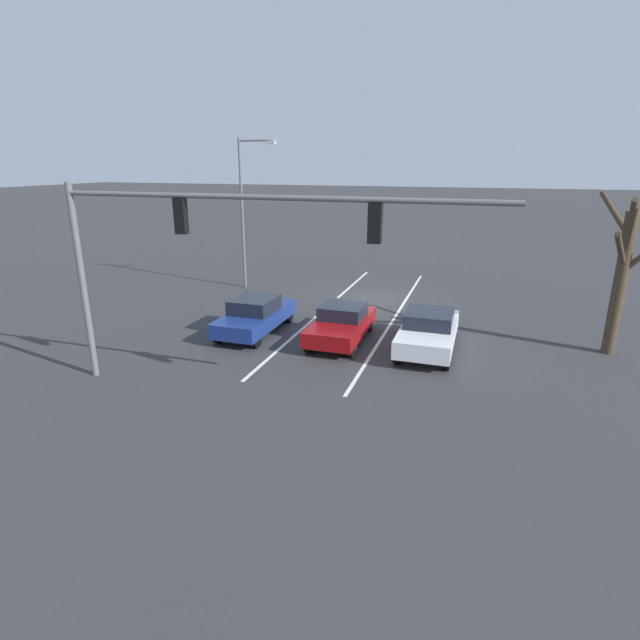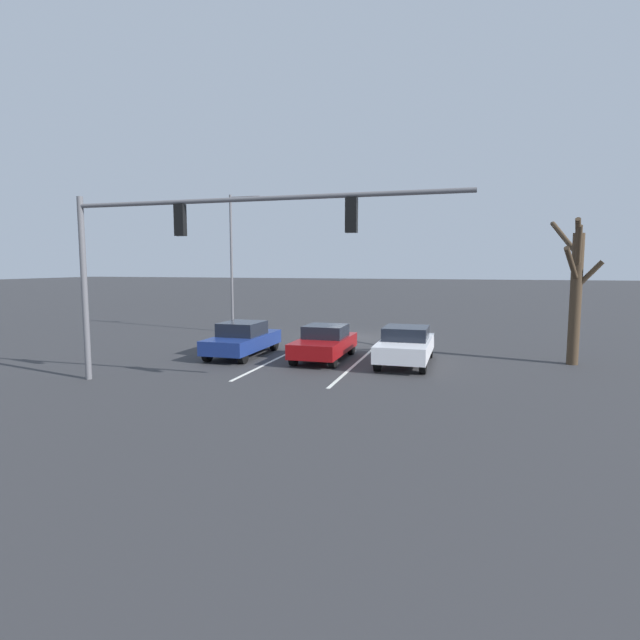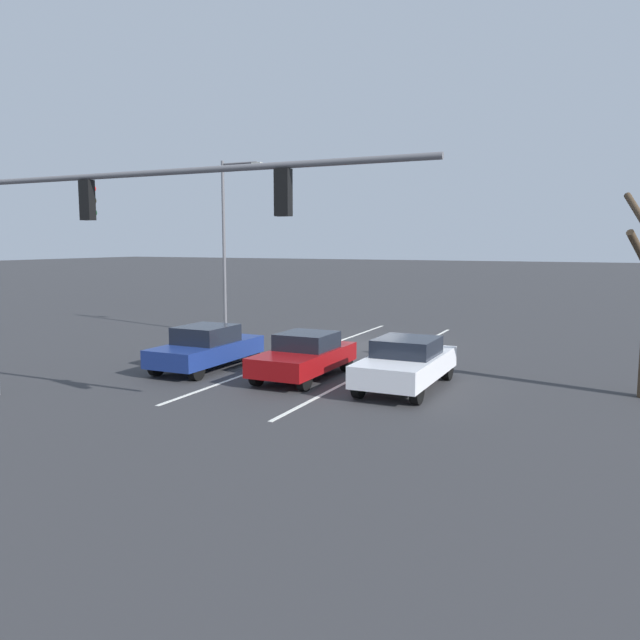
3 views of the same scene
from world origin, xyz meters
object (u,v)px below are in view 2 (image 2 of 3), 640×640
object	(u,v)px
traffic_signal_gantry	(190,240)
street_lamp_right_shoulder	(235,253)
bare_tree_near	(575,287)
car_maroon_midlane_front	(325,342)
car_white_leftlane_front	(406,345)
car_navy_rightlane_front	(243,339)

from	to	relation	value
traffic_signal_gantry	street_lamp_right_shoulder	xyz separation A→B (m)	(4.48, -12.26, -0.09)
street_lamp_right_shoulder	bare_tree_near	bearing A→B (deg)	163.48
car_maroon_midlane_front	bare_tree_near	xyz separation A→B (m)	(-9.44, -1.71, 2.28)
traffic_signal_gantry	street_lamp_right_shoulder	size ratio (longest dim) A/B	1.60
car_white_leftlane_front	street_lamp_right_shoulder	xyz separation A→B (m)	(10.42, -6.64, 3.74)
car_white_leftlane_front	traffic_signal_gantry	size ratio (longest dim) A/B	0.36
car_navy_rightlane_front	car_maroon_midlane_front	xyz separation A→B (m)	(-3.56, -0.15, -0.02)
car_navy_rightlane_front	car_white_leftlane_front	xyz separation A→B (m)	(-6.83, -0.13, 0.03)
street_lamp_right_shoulder	bare_tree_near	distance (m)	17.37
street_lamp_right_shoulder	bare_tree_near	xyz separation A→B (m)	(-16.59, 4.92, -1.51)
car_white_leftlane_front	bare_tree_near	world-z (taller)	bare_tree_near
car_maroon_midlane_front	bare_tree_near	world-z (taller)	bare_tree_near
car_white_leftlane_front	traffic_signal_gantry	bearing A→B (deg)	43.44
bare_tree_near	street_lamp_right_shoulder	bearing A→B (deg)	-16.52
street_lamp_right_shoulder	car_navy_rightlane_front	bearing A→B (deg)	117.93
car_navy_rightlane_front	traffic_signal_gantry	distance (m)	6.78
car_white_leftlane_front	car_navy_rightlane_front	bearing A→B (deg)	1.13
traffic_signal_gantry	street_lamp_right_shoulder	bearing A→B (deg)	-69.92
car_navy_rightlane_front	bare_tree_near	bearing A→B (deg)	-171.90
traffic_signal_gantry	street_lamp_right_shoulder	distance (m)	13.06
traffic_signal_gantry	bare_tree_near	distance (m)	14.25
car_navy_rightlane_front	street_lamp_right_shoulder	xyz separation A→B (m)	(3.59, -6.77, 3.78)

